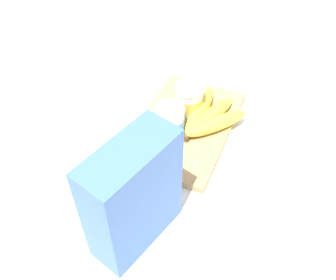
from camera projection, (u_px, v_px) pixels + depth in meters
ground_plane at (185, 129)px, 0.99m from camera, size 2.40×2.40×0.00m
cutting_board at (185, 127)px, 0.98m from camera, size 0.34×0.22×0.02m
cereal_box at (133, 197)px, 0.70m from camera, size 0.20×0.13×0.25m
yogurt_cup_front at (170, 121)px, 0.93m from camera, size 0.07×0.07×0.08m
yogurt_cup_back at (189, 100)px, 0.98m from camera, size 0.07×0.07×0.08m
banana_bunch at (208, 117)px, 0.97m from camera, size 0.19×0.14×0.04m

